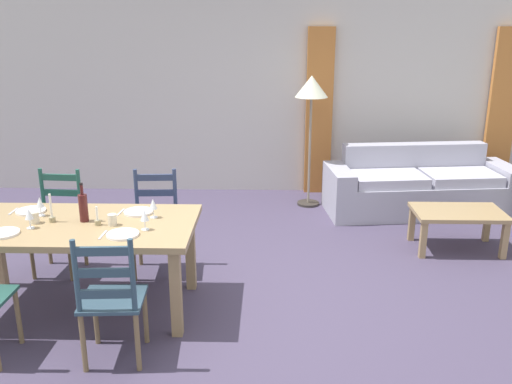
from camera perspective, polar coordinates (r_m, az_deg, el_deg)
ground_plane at (r=4.71m, az=-0.70°, el=-11.56°), size 9.60×9.60×0.02m
wall_far at (r=7.47m, az=0.23°, el=10.35°), size 9.60×0.16×2.70m
curtain_panel_left at (r=7.40m, az=6.57°, el=8.21°), size 0.35×0.08×2.20m
curtain_panel_right at (r=7.98m, az=24.17°, el=7.47°), size 0.35×0.08×2.20m
dining_table at (r=4.57m, az=-18.28°, el=-4.09°), size 1.90×0.96×0.75m
dining_chair_near_right at (r=3.88m, az=-14.84°, el=-10.73°), size 0.44×0.43×0.96m
dining_chair_far_left at (r=5.42m, az=-19.86°, el=-2.98°), size 0.44×0.43×0.96m
dining_chair_far_right at (r=5.18m, az=-10.41°, el=-3.14°), size 0.45×0.43×0.96m
dinner_plate_near_left at (r=4.50m, az=-24.85°, el=-3.91°), size 0.24×0.24×0.02m
dinner_plate_near_right at (r=4.18m, az=-13.69°, el=-4.30°), size 0.24×0.24×0.02m
fork_near_right at (r=4.23m, az=-15.66°, el=-4.32°), size 0.02×0.17×0.01m
dinner_plate_far_left at (r=4.93m, az=-22.38°, el=-1.82°), size 0.24×0.24×0.02m
fork_far_left at (r=4.99m, az=-23.95°, el=-1.85°), size 0.02×0.17×0.01m
dinner_plate_far_right at (r=4.64m, az=-12.14°, el=-2.03°), size 0.24×0.24×0.02m
fork_far_right at (r=4.68m, az=-13.92°, el=-2.06°), size 0.03×0.17×0.01m
wine_bottle at (r=4.52m, az=-17.53°, el=-1.51°), size 0.07×0.07×0.32m
wine_glass_near_left at (r=4.51m, az=-22.55°, el=-2.19°), size 0.06×0.06×0.16m
wine_glass_near_right at (r=4.22m, az=-11.53°, el=-2.48°), size 0.06×0.06×0.16m
wine_glass_far_left at (r=4.76m, az=-21.57°, el=-1.07°), size 0.06×0.06×0.16m
wine_glass_far_right at (r=4.47m, az=-10.65°, el=-1.30°), size 0.06×0.06×0.16m
coffee_cup_primary at (r=4.40m, az=-14.73°, el=-2.81°), size 0.07×0.07×0.09m
coffee_cup_secondary at (r=4.64m, az=-22.06°, el=-2.49°), size 0.07×0.07×0.09m
candle_tall at (r=4.60m, az=-20.49°, el=-2.18°), size 0.05×0.05×0.23m
candle_short at (r=4.43m, az=-16.17°, el=-2.84°), size 0.05×0.05×0.15m
couch at (r=7.07m, az=16.53°, el=0.42°), size 2.36×1.05×0.80m
coffee_table at (r=5.97m, az=20.28°, el=-2.42°), size 0.90×0.56×0.42m
standing_lamp at (r=6.79m, az=5.78°, el=10.05°), size 0.40×0.40×1.64m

